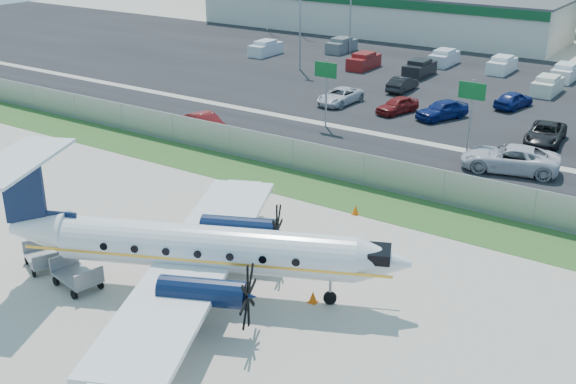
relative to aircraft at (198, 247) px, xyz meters
The scene contains 25 objects.
ground 2.36m from the aircraft, 95.38° to the left, with size 170.00×170.00×0.00m, color #BCAF9F.
grass_verge 13.11m from the aircraft, 90.39° to the left, with size 170.00×4.00×0.02m, color #2D561E.
access_road 20.05m from the aircraft, 90.25° to the left, with size 170.00×8.00×0.02m, color black.
parking_lot 40.99m from the aircraft, 90.12° to the left, with size 170.00×32.00×0.02m, color black.
perimeter_fence 14.98m from the aircraft, 90.34° to the left, with size 120.00×0.06×1.99m.
building_west 67.37m from the aircraft, 110.95° to the left, with size 46.40×12.40×5.24m.
sign_left 25.22m from the aircraft, 108.74° to the left, with size 1.80×0.26×5.00m.
sign_mid 24.06m from the aircraft, 83.04° to the left, with size 1.80×0.26×5.00m.
light_pole_nw 43.92m from the aircraft, 117.29° to the left, with size 0.90×0.35×9.09m.
light_pole_sw 52.99m from the aircraft, 112.32° to the left, with size 0.90×0.35×9.09m.
aircraft is the anchor object (origin of this frame).
pushback_tug 3.03m from the aircraft, 136.69° to the left, with size 3.02×2.46×1.48m.
baggage_cart_near 8.05m from the aircraft, 162.75° to the right, with size 2.34×1.95×1.06m.
baggage_cart_far 5.66m from the aircraft, 150.74° to the right, with size 2.52×1.83×1.20m.
cone_nose 5.27m from the aircraft, 23.69° to the left, with size 0.37×0.37×0.53m.
cone_starboard_wing 11.28m from the aircraft, 81.93° to the left, with size 0.37×0.37×0.53m.
road_car_west 22.77m from the aircraft, 129.14° to the left, with size 1.56×4.46×1.47m, color maroon.
road_car_mid 23.13m from the aircraft, 74.11° to the left, with size 2.75×5.97×1.66m, color silver.
parked_car_a 31.91m from the aircraft, 109.07° to the left, with size 2.16×4.69×1.30m, color silver.
parked_car_b 30.68m from the aircraft, 99.85° to the left, with size 1.56×3.87×1.32m, color maroon.
parked_car_c 30.73m from the aircraft, 93.13° to the left, with size 1.77×4.39×1.49m, color navy.
parked_car_d 29.88m from the aircraft, 77.22° to the left, with size 2.29×4.97×1.38m, color black.
parked_car_f 37.67m from the aircraft, 102.16° to the left, with size 1.40×4.03×1.33m, color black.
parked_car_g 36.90m from the aircraft, 87.03° to the left, with size 1.65×4.09×1.39m, color navy.
far_parking_rows 45.99m from the aircraft, 90.11° to the left, with size 56.00×10.00×1.60m, color gray, non-canonical shape.
Camera 1 is at (18.39, -21.49, 15.81)m, focal length 45.00 mm.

